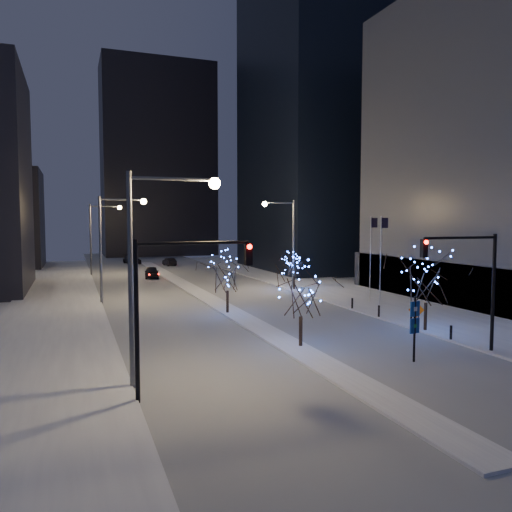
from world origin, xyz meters
name	(u,v)px	position (x,y,z in m)	size (l,w,h in m)	color
ground	(343,377)	(0.00, 0.00, 0.00)	(160.00, 160.00, 0.00)	white
road	(188,288)	(0.00, 35.00, 0.01)	(20.00, 130.00, 0.02)	#A1A6AF
median	(199,293)	(0.00, 30.00, 0.07)	(2.00, 80.00, 0.15)	white
east_sidewalk	(373,299)	(15.00, 20.00, 0.07)	(10.00, 90.00, 0.15)	white
west_sidewalk	(53,320)	(-14.00, 20.00, 0.07)	(8.00, 90.00, 0.15)	white
horizon_block	(158,161)	(6.00, 92.00, 21.00)	(24.00, 14.00, 42.00)	black
street_lamp_w_near	(154,248)	(-8.94, 2.00, 6.50)	(4.40, 0.56, 10.00)	#595E66
street_lamp_w_mid	(112,234)	(-8.94, 27.00, 6.50)	(4.40, 0.56, 10.00)	#595E66
street_lamp_w_far	(98,229)	(-8.94, 52.00, 6.50)	(4.40, 0.56, 10.00)	#595E66
street_lamp_east	(286,232)	(10.08, 30.00, 6.45)	(3.90, 0.56, 10.00)	#595E66
traffic_signal_west	(173,291)	(-8.44, 0.00, 4.76)	(5.26, 0.43, 7.00)	black
traffic_signal_east	(473,273)	(8.94, 1.00, 4.76)	(5.26, 0.43, 7.00)	black
flagpoles	(376,253)	(13.37, 17.25, 4.80)	(1.35, 2.60, 8.00)	silver
bollards	(394,316)	(10.20, 10.00, 0.60)	(0.16, 12.16, 0.90)	black
car_near	(152,272)	(-2.50, 46.15, 0.77)	(1.81, 4.51, 1.54)	black
car_mid	(169,262)	(3.09, 63.49, 0.66)	(1.39, 3.98, 1.31)	black
car_far	(132,259)	(-2.52, 69.31, 0.79)	(2.22, 5.46, 1.58)	black
holiday_tree_median_near	(301,291)	(0.46, 5.90, 3.50)	(5.33, 5.33, 5.22)	black
holiday_tree_median_far	(227,273)	(-0.50, 17.95, 3.43)	(5.11, 5.11, 5.06)	black
holiday_tree_plaza_near	(426,279)	(10.50, 6.85, 3.74)	(5.28, 5.28, 5.62)	black
holiday_tree_plaza_far	(294,266)	(10.50, 28.71, 2.77)	(4.06, 4.06, 4.02)	black
wayfinding_sign	(415,322)	(5.00, 1.00, 2.23)	(0.65, 0.18, 3.63)	black
construction_sign	(416,312)	(10.30, 7.57, 1.26)	(1.05, 0.48, 1.85)	black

